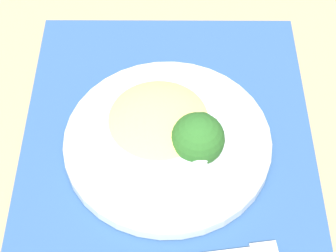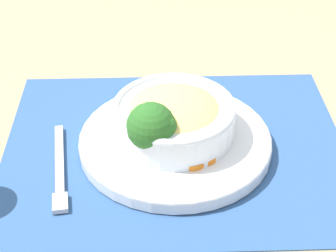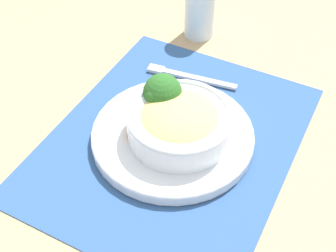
# 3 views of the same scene
# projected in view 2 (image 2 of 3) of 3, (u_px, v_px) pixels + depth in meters

# --- Properties ---
(ground_plane) EXTENTS (4.00, 4.00, 0.00)m
(ground_plane) POSITION_uv_depth(u_px,v_px,m) (175.00, 149.00, 0.82)
(ground_plane) COLOR tan
(placemat) EXTENTS (0.55, 0.46, 0.00)m
(placemat) POSITION_uv_depth(u_px,v_px,m) (175.00, 148.00, 0.82)
(placemat) COLOR #2D5184
(placemat) RESTS_ON ground_plane
(plate) EXTENTS (0.28, 0.28, 0.02)m
(plate) POSITION_uv_depth(u_px,v_px,m) (175.00, 140.00, 0.81)
(plate) COLOR silver
(plate) RESTS_ON placemat
(bowl) EXTENTS (0.18, 0.18, 0.06)m
(bowl) POSITION_uv_depth(u_px,v_px,m) (175.00, 116.00, 0.80)
(bowl) COLOR silver
(bowl) RESTS_ON plate
(broccoli_floret) EXTENTS (0.07, 0.07, 0.08)m
(broccoli_floret) POSITION_uv_depth(u_px,v_px,m) (151.00, 127.00, 0.75)
(broccoli_floret) COLOR #84AD5B
(broccoli_floret) RESTS_ON plate
(carrot_slice_near) EXTENTS (0.04, 0.04, 0.01)m
(carrot_slice_near) POSITION_uv_depth(u_px,v_px,m) (191.00, 159.00, 0.77)
(carrot_slice_near) COLOR orange
(carrot_slice_near) RESTS_ON plate
(carrot_slice_middle) EXTENTS (0.04, 0.04, 0.01)m
(carrot_slice_middle) POSITION_uv_depth(u_px,v_px,m) (202.00, 155.00, 0.77)
(carrot_slice_middle) COLOR orange
(carrot_slice_middle) RESTS_ON plate
(fork) EXTENTS (0.02, 0.18, 0.01)m
(fork) POSITION_uv_depth(u_px,v_px,m) (60.00, 174.00, 0.77)
(fork) COLOR #B7B7BC
(fork) RESTS_ON placemat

